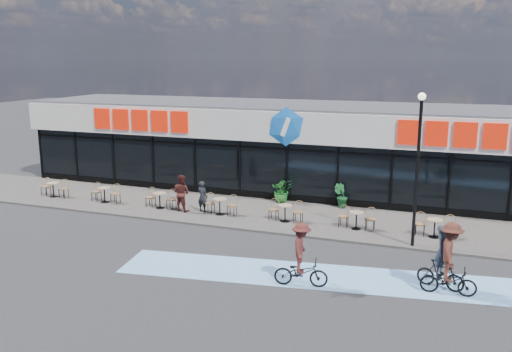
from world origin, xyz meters
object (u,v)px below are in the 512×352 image
(potted_plant_left, at_px, (280,192))
(potted_plant_right, at_px, (341,196))
(cyclist_a, at_px, (450,263))
(patron_left, at_px, (202,196))
(lamp_post, at_px, (418,158))
(bistro_set_0, at_px, (54,188))
(patron_right, at_px, (181,193))
(potted_plant_mid, at_px, (282,190))
(cyclist_b, at_px, (441,265))

(potted_plant_left, distance_m, potted_plant_right, 2.97)
(cyclist_a, bearing_deg, patron_left, 153.68)
(lamp_post, xyz_separation_m, bistro_set_0, (-17.68, 1.37, -2.90))
(cyclist_a, bearing_deg, patron_right, 156.45)
(potted_plant_mid, relative_size, cyclist_a, 0.52)
(lamp_post, height_order, potted_plant_mid, lamp_post)
(cyclist_a, xyz_separation_m, cyclist_b, (-0.24, 0.38, -0.27))
(potted_plant_left, xyz_separation_m, cyclist_b, (7.64, -7.71, 0.13))
(potted_plant_left, relative_size, cyclist_b, 0.52)
(patron_left, height_order, cyclist_a, cyclist_a)
(patron_left, bearing_deg, potted_plant_left, -124.25)
(patron_left, bearing_deg, lamp_post, -177.19)
(lamp_post, bearing_deg, patron_left, 171.30)
(potted_plant_right, bearing_deg, potted_plant_left, -178.68)
(lamp_post, distance_m, potted_plant_left, 8.30)
(bistro_set_0, distance_m, potted_plant_left, 11.48)
(lamp_post, bearing_deg, potted_plant_mid, 146.03)
(lamp_post, bearing_deg, potted_plant_right, 129.95)
(potted_plant_right, bearing_deg, patron_right, -155.74)
(patron_right, bearing_deg, potted_plant_left, -133.52)
(potted_plant_mid, bearing_deg, potted_plant_left, -110.79)
(lamp_post, relative_size, potted_plant_mid, 4.82)
(potted_plant_right, relative_size, cyclist_b, 0.56)
(bistro_set_0, xyz_separation_m, potted_plant_right, (14.09, 2.92, 0.11))
(potted_plant_right, distance_m, cyclist_b, 9.07)
(potted_plant_right, height_order, cyclist_b, cyclist_b)
(lamp_post, height_order, patron_right, lamp_post)
(lamp_post, height_order, bistro_set_0, lamp_post)
(potted_plant_left, relative_size, cyclist_a, 0.46)
(cyclist_b, bearing_deg, bistro_set_0, 165.49)
(bistro_set_0, relative_size, cyclist_b, 0.75)
(potted_plant_left, relative_size, patron_right, 0.62)
(bistro_set_0, xyz_separation_m, cyclist_b, (18.76, -4.86, 0.20))
(lamp_post, xyz_separation_m, patron_right, (-10.37, 1.23, -2.50))
(potted_plant_mid, xyz_separation_m, potted_plant_right, (2.91, -0.09, -0.02))
(bistro_set_0, distance_m, potted_plant_right, 14.39)
(bistro_set_0, bearing_deg, patron_left, 0.52)
(potted_plant_left, xyz_separation_m, potted_plant_right, (2.97, 0.07, 0.04))
(potted_plant_left, bearing_deg, lamp_post, -32.73)
(potted_plant_mid, height_order, cyclist_b, cyclist_b)
(bistro_set_0, height_order, patron_right, patron_right)
(potted_plant_left, bearing_deg, patron_left, -135.76)
(potted_plant_right, distance_m, patron_right, 7.45)
(bistro_set_0, xyz_separation_m, potted_plant_left, (11.12, 2.85, 0.07))
(cyclist_a, bearing_deg, cyclist_b, 122.46)
(patron_left, bearing_deg, cyclist_b, 166.35)
(bistro_set_0, relative_size, potted_plant_left, 1.46)
(patron_left, distance_m, cyclist_b, 11.60)
(potted_plant_mid, relative_size, patron_right, 0.69)
(potted_plant_mid, distance_m, cyclist_a, 11.37)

